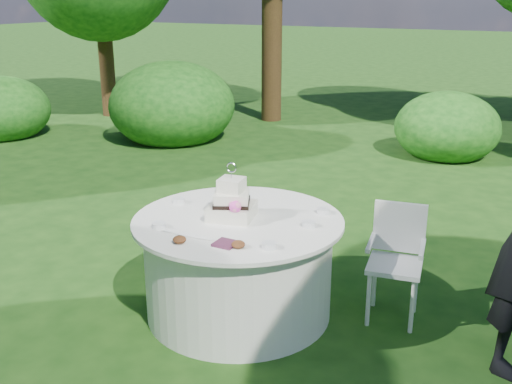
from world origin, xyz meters
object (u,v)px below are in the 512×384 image
napkins (225,244)px  cake (232,203)px  chair (396,253)px  table (239,266)px

napkins → cake: cake is taller
napkins → chair: size_ratio=0.16×
cake → chair: size_ratio=0.49×
napkins → table: bearing=109.9°
napkins → cake: (-0.22, 0.46, 0.10)m
table → chair: size_ratio=1.79×
chair → napkins: bearing=-132.3°
napkins → table: (-0.17, 0.46, -0.39)m
cake → napkins: bearing=-64.7°
napkins → cake: bearing=115.3°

